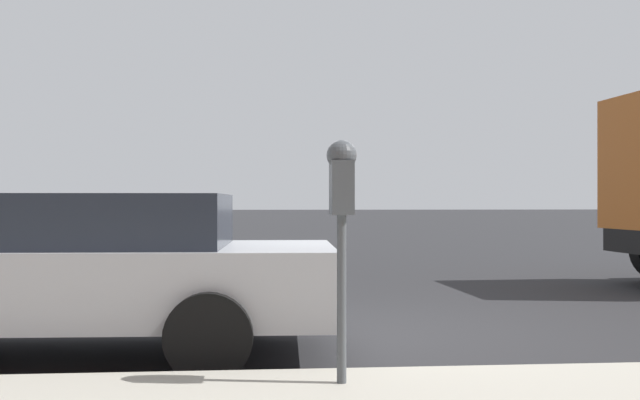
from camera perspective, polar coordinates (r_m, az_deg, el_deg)
The scene contains 3 objects.
ground_plane at distance 7.45m, azimuth 3.00°, elevation -10.08°, with size 220.00×220.00×0.00m, color #2B2B2D.
parking_meter at distance 4.68m, azimuth 1.66°, elevation 0.19°, with size 0.21×0.19×1.52m.
car_silver at distance 6.65m, azimuth -20.65°, elevation -4.89°, with size 2.17×5.06×1.35m.
Camera 1 is at (-7.26, 1.01, 1.29)m, focal length 42.00 mm.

